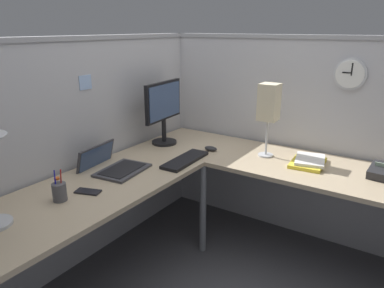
% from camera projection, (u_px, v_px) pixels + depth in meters
% --- Properties ---
extents(ground_plane, '(6.80, 6.80, 0.00)m').
position_uv_depth(ground_plane, '(210.00, 268.00, 2.59)').
color(ground_plane, '#47474C').
extents(cubicle_wall_back, '(2.57, 0.12, 1.58)m').
position_uv_depth(cubicle_wall_back, '(76.00, 155.00, 2.51)').
color(cubicle_wall_back, '#B2B2B7').
rests_on(cubicle_wall_back, ground).
extents(cubicle_wall_right, '(0.12, 2.37, 1.58)m').
position_uv_depth(cubicle_wall_right, '(296.00, 138.00, 2.89)').
color(cubicle_wall_right, '#B2B2B7').
rests_on(cubicle_wall_right, ground).
extents(desk, '(2.35, 2.15, 0.73)m').
position_uv_depth(desk, '(206.00, 197.00, 2.25)').
color(desk, tan).
rests_on(desk, ground).
extents(monitor, '(0.46, 0.20, 0.50)m').
position_uv_depth(monitor, '(164.00, 108.00, 2.87)').
color(monitor, black).
rests_on(monitor, desk).
extents(laptop, '(0.38, 0.42, 0.22)m').
position_uv_depth(laptop, '(111.00, 166.00, 2.42)').
color(laptop, '#38383D').
rests_on(laptop, desk).
extents(keyboard, '(0.44, 0.16, 0.02)m').
position_uv_depth(keyboard, '(185.00, 160.00, 2.56)').
color(keyboard, black).
rests_on(keyboard, desk).
extents(computer_mouse, '(0.06, 0.10, 0.03)m').
position_uv_depth(computer_mouse, '(211.00, 148.00, 2.78)').
color(computer_mouse, '#232326').
rests_on(computer_mouse, desk).
extents(pen_cup, '(0.08, 0.08, 0.18)m').
position_uv_depth(pen_cup, '(59.00, 192.00, 1.97)').
color(pen_cup, '#4C4C51').
rests_on(pen_cup, desk).
extents(cell_phone, '(0.11, 0.16, 0.01)m').
position_uv_depth(cell_phone, '(88.00, 192.00, 2.08)').
color(cell_phone, black).
rests_on(cell_phone, desk).
extents(book_stack, '(0.31, 0.25, 0.04)m').
position_uv_depth(book_stack, '(309.00, 162.00, 2.50)').
color(book_stack, yellow).
rests_on(book_stack, desk).
extents(desk_lamp_paper, '(0.13, 0.13, 0.53)m').
position_uv_depth(desk_lamp_paper, '(269.00, 104.00, 2.56)').
color(desk_lamp_paper, '#B7BABF').
rests_on(desk_lamp_paper, desk).
extents(wall_clock, '(0.04, 0.22, 0.22)m').
position_uv_depth(wall_clock, '(350.00, 74.00, 2.50)').
color(wall_clock, '#B7BABF').
extents(pinned_note_leftmost, '(0.10, 0.00, 0.09)m').
position_uv_depth(pinned_note_leftmost, '(85.00, 82.00, 2.41)').
color(pinned_note_leftmost, '#99B7E5').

